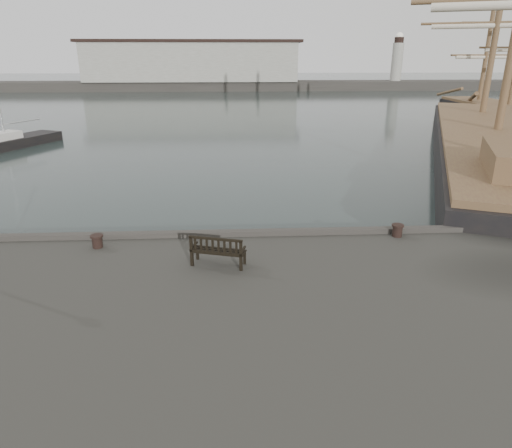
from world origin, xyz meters
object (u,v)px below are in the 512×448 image
Objects in this scene: bench at (218,256)px; yacht_d at (11,145)px; tall_ship_far at (506,121)px; bollard_left at (97,241)px; tall_ship_main at (493,156)px; bollard_right at (397,230)px.

yacht_d is at bearing 139.77° from bench.
yacht_d is 49.27m from tall_ship_far.
tall_ship_main is at bearing 36.86° from bollard_left.
tall_ship_far is at bearing 34.65° from yacht_d.
yacht_d reaches higher than bench.
tall_ship_main reaches higher than bench.
bollard_right is (10.03, 0.44, 0.00)m from bollard_left.
tall_ship_main reaches higher than bollard_right.
tall_ship_far is at bearing 66.30° from bench.
tall_ship_main is at bearing 11.23° from yacht_d.
bollard_right is 0.01× the size of tall_ship_main.
yacht_d is at bearing -167.67° from tall_ship_far.
bollard_left is 29.82m from yacht_d.
yacht_d is 0.31× the size of tall_ship_main.
bench is at bearing -21.36° from bollard_left.
yacht_d is (-14.46, 26.04, -1.54)m from bollard_left.
tall_ship_far is (34.04, 34.64, -1.06)m from bollard_left.
yacht_d reaches higher than bollard_left.
bollard_right is at bearing 34.08° from bench.
bollard_left is (-3.95, 1.54, -0.08)m from bench.
bollard_right is 0.04× the size of yacht_d.
yacht_d is 0.48× the size of tall_ship_far.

